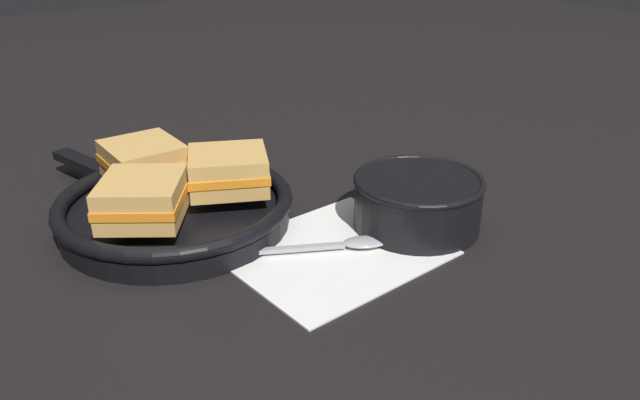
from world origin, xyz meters
The scene contains 8 objects.
ground_plane centered at (0.00, 0.00, 0.00)m, with size 4.00×4.00×0.00m, color black.
napkin centered at (0.00, -0.02, 0.00)m, with size 0.23×0.20×0.00m.
soup_bowl centered at (0.12, -0.03, 0.04)m, with size 0.15×0.15×0.07m.
spoon centered at (0.02, -0.02, 0.01)m, with size 0.15×0.09×0.01m.
skillet centered at (-0.11, 0.15, 0.02)m, with size 0.28×0.40×0.04m.
sandwich_near_left centered at (-0.16, 0.11, 0.06)m, with size 0.13×0.13×0.05m.
sandwich_near_right centered at (-0.05, 0.12, 0.06)m, with size 0.12×0.12×0.05m.
sandwich_far_left centered at (-0.12, 0.21, 0.06)m, with size 0.09×0.10×0.05m.
Camera 1 is at (-0.38, -0.50, 0.35)m, focal length 35.00 mm.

